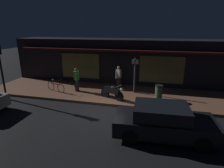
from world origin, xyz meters
name	(u,v)px	position (x,y,z in m)	size (l,w,h in m)	color
ground_plane	(100,113)	(0.00, 0.00, 0.00)	(60.00, 60.00, 0.00)	black
sidewalk_slab	(113,93)	(0.00, 3.00, 0.07)	(18.00, 4.00, 0.15)	brown
storefront_building	(122,61)	(0.00, 6.39, 1.80)	(18.00, 3.30, 3.60)	black
motorcycle	(112,92)	(0.26, 1.80, 0.65)	(1.61, 0.86, 0.97)	black
bicycle_parked	(56,87)	(-3.95, 2.26, 0.51)	(1.59, 0.60, 0.91)	black
person_photographer	(77,79)	(-2.55, 2.73, 1.03)	(0.44, 0.60, 1.67)	#28232D
person_bystander	(119,77)	(0.20, 4.00, 1.03)	(0.44, 0.58, 1.67)	#28232D
sign_post	(135,73)	(1.43, 3.37, 1.51)	(0.44, 0.09, 2.40)	#47474C
trash_bin	(159,92)	(3.08, 2.44, 0.62)	(0.48, 0.48, 0.93)	#2D4C33
traffic_light_pole	(0,61)	(-6.56, 0.51, 2.48)	(0.24, 0.33, 3.60)	black
parked_car_far	(163,121)	(3.25, -1.51, 0.70)	(4.19, 1.98, 1.42)	black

